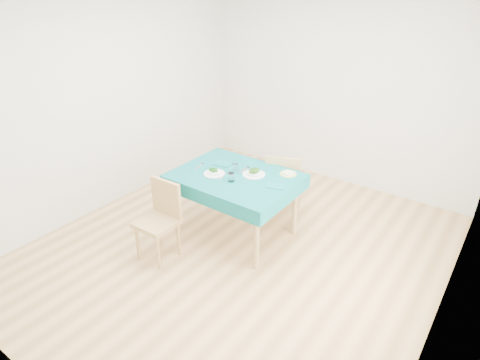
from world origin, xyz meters
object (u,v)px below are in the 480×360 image
Objects in this scene: chair_near at (156,219)px; side_plate at (288,174)px; table at (236,205)px; chair_far at (285,176)px; bowl_near at (214,171)px; bowl_far at (254,172)px.

chair_near reaches higher than side_plate.
chair_near reaches higher than table.
chair_far is (0.62, 1.56, 0.05)m from chair_near.
bowl_near is (0.19, 0.73, 0.31)m from chair_near.
chair_near is (-0.39, -0.84, 0.10)m from table.
bowl_far reaches higher than table.
chair_far is at bearing 123.19° from side_plate.
side_plate is at bearing 37.91° from table.
bowl_near is (-0.20, -0.12, 0.41)m from table.
chair_near is at bearing -125.34° from side_plate.
chair_far is 0.66m from bowl_far.
chair_far reaches higher than side_plate.
chair_far is 4.21× the size of bowl_far.
side_plate is (0.30, 0.24, -0.03)m from bowl_far.
chair_far is 0.49m from side_plate.
bowl_near is (-0.42, -0.84, 0.27)m from chair_far.
chair_far reaches higher than bowl_near.
chair_near reaches higher than bowl_far.
side_plate is at bearing 38.48° from bowl_far.
bowl_near is 0.82m from side_plate.
chair_far is 0.98m from bowl_near.
table is at bearing 63.40° from chair_near.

